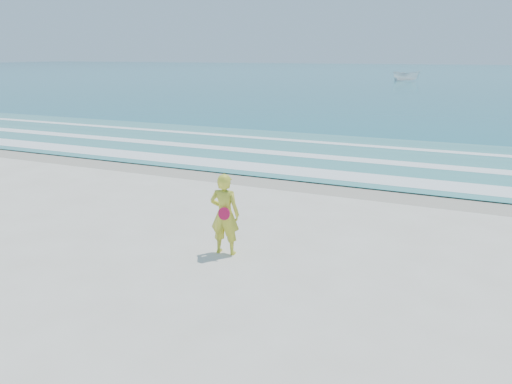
% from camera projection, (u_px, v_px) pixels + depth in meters
% --- Properties ---
extents(ground, '(400.00, 400.00, 0.00)m').
position_uv_depth(ground, '(132.00, 297.00, 8.90)').
color(ground, silver).
rests_on(ground, ground).
extents(wet_sand, '(400.00, 2.40, 0.00)m').
position_uv_depth(wet_sand, '(300.00, 182.00, 16.81)').
color(wet_sand, '#B2A893').
rests_on(wet_sand, ground).
extents(ocean, '(400.00, 190.00, 0.04)m').
position_uv_depth(ocean, '(457.00, 75.00, 101.15)').
color(ocean, '#19727F').
rests_on(ocean, ground).
extents(shallow, '(400.00, 10.00, 0.01)m').
position_uv_depth(shallow, '(339.00, 154.00, 21.19)').
color(shallow, '#59B7AD').
rests_on(shallow, ocean).
extents(foam_near, '(400.00, 1.40, 0.01)m').
position_uv_depth(foam_near, '(312.00, 173.00, 17.94)').
color(foam_near, white).
rests_on(foam_near, shallow).
extents(foam_mid, '(400.00, 0.90, 0.01)m').
position_uv_depth(foam_mid, '(334.00, 158.00, 20.49)').
color(foam_mid, white).
rests_on(foam_mid, shallow).
extents(foam_far, '(400.00, 0.60, 0.01)m').
position_uv_depth(foam_far, '(353.00, 145.00, 23.39)').
color(foam_far, white).
rests_on(foam_far, shallow).
extents(boat, '(4.06, 1.60, 1.56)m').
position_uv_depth(boat, '(406.00, 76.00, 76.74)').
color(boat, white).
rests_on(boat, ocean).
extents(woman, '(0.69, 0.50, 1.78)m').
position_uv_depth(woman, '(225.00, 214.00, 10.62)').
color(woman, gold).
rests_on(woman, ground).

